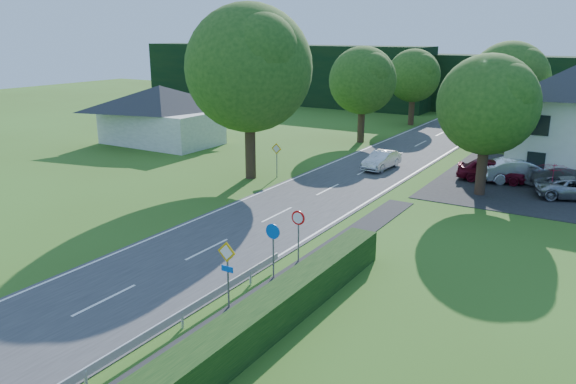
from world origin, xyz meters
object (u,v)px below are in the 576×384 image
Objects in this scene: parked_car_grey at (573,182)px; parasol at (552,181)px; moving_car at (381,160)px; parked_car_silver_a at (521,171)px; motorcycle at (392,155)px; parked_car_red at (492,170)px; streetlight at (486,118)px.

parked_car_grey is 2.18m from parasol.
moving_car is at bearing 172.34° from parasol.
parked_car_silver_a is 3.48m from parasol.
parked_car_grey is (12.60, 0.35, 0.03)m from moving_car.
motorcycle is at bearing 94.41° from parked_car_grey.
moving_car is at bearing -77.05° from motorcycle.
parked_car_silver_a is 2.10× the size of parasol.
moving_car reaches higher than motorcycle.
parked_car_silver_a is at bearing -3.66° from motorcycle.
parked_car_red is 4.49m from parasol.
parked_car_red is at bearing 103.69° from parked_car_grey.
moving_car is 0.89× the size of parked_car_red.
parasol is (2.19, -2.69, 0.24)m from parked_car_silver_a.
parked_car_silver_a reaches higher than moving_car.
moving_car is 0.84× the size of parked_car_grey.
streetlight reaches higher than parked_car_grey.
parasol is (3.96, -2.10, 0.30)m from parked_car_red.
parked_car_grey is (3.16, -0.77, -0.12)m from parked_car_silver_a.
motorcycle is at bearing 64.98° from parked_car_red.
parasol is (11.64, -1.57, 0.40)m from moving_car.
moving_car is 11.75m from parasol.
parked_car_silver_a reaches higher than motorcycle.
streetlight is at bearing -20.76° from motorcycle.
parked_car_silver_a is at bearing 10.94° from moving_car.
parked_car_grey is (4.92, -0.18, -0.07)m from parked_car_red.
parked_car_grey is (5.26, 1.42, -3.73)m from streetlight.
moving_car is 0.80× the size of parked_car_silver_a.
parked_car_red is at bearing 8.08° from moving_car.
parked_car_silver_a is (9.76, -1.82, 0.34)m from motorcycle.
parked_car_red is (8.00, -2.41, 0.29)m from motorcycle.
parked_car_red is 1.86m from parked_car_silver_a.
moving_car is 2.22× the size of motorcycle.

